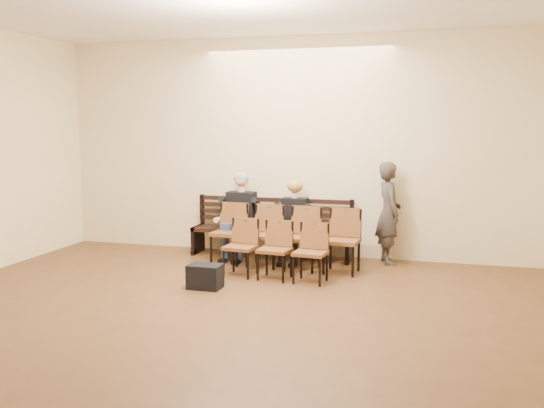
{
  "coord_description": "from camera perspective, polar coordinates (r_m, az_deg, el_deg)",
  "views": [
    {
      "loc": [
        2.27,
        -4.51,
        2.14
      ],
      "look_at": [
        -0.15,
        4.05,
        0.94
      ],
      "focal_mm": 40.0,
      "sensor_mm": 36.0,
      "label": 1
    }
  ],
  "objects": [
    {
      "name": "ground",
      "position": [
        5.49,
        -10.43,
        -15.45
      ],
      "size": [
        10.0,
        10.0,
        0.0
      ],
      "primitive_type": "plane",
      "color": "brown",
      "rests_on": "ground"
    },
    {
      "name": "room_walls",
      "position": [
        5.78,
        -7.54,
        11.51
      ],
      "size": [
        8.02,
        10.01,
        3.51
      ],
      "color": "#FAE4B3",
      "rests_on": "ground"
    },
    {
      "name": "bench",
      "position": [
        9.72,
        -0.1,
        -3.71
      ],
      "size": [
        2.6,
        0.9,
        0.45
      ],
      "primitive_type": "cube",
      "color": "black",
      "rests_on": "ground"
    },
    {
      "name": "seated_man",
      "position": [
        9.67,
        -3.09,
        -1.09
      ],
      "size": [
        0.56,
        0.77,
        1.34
      ],
      "primitive_type": null,
      "color": "black",
      "rests_on": "ground"
    },
    {
      "name": "seated_woman",
      "position": [
        9.44,
        2.0,
        -1.9
      ],
      "size": [
        0.49,
        0.68,
        1.15
      ],
      "primitive_type": null,
      "color": "black",
      "rests_on": "ground"
    },
    {
      "name": "laptop",
      "position": [
        9.57,
        -3.44,
        -1.88
      ],
      "size": [
        0.31,
        0.25,
        0.22
      ],
      "primitive_type": "cube",
      "rotation": [
        0.0,
        0.0,
        0.04
      ],
      "color": "#B6B6BA",
      "rests_on": "bench"
    },
    {
      "name": "water_bottle",
      "position": [
        9.14,
        2.6,
        -2.26
      ],
      "size": [
        0.09,
        0.09,
        0.23
      ],
      "primitive_type": "cylinder",
      "rotation": [
        0.0,
        0.0,
        0.25
      ],
      "color": "silver",
      "rests_on": "bench"
    },
    {
      "name": "bag",
      "position": [
        7.97,
        -6.32,
        -6.79
      ],
      "size": [
        0.43,
        0.29,
        0.32
      ],
      "primitive_type": "cube",
      "rotation": [
        0.0,
        0.0,
        -0.0
      ],
      "color": "black",
      "rests_on": "ground"
    },
    {
      "name": "passerby",
      "position": [
        9.38,
        10.93,
        -0.1
      ],
      "size": [
        0.64,
        0.77,
        1.8
      ],
      "primitive_type": "imported",
      "rotation": [
        0.0,
        0.0,
        1.95
      ],
      "color": "#37322D",
      "rests_on": "ground"
    },
    {
      "name": "chair_row_front",
      "position": [
        8.96,
        1.07,
        -3.14
      ],
      "size": [
        2.29,
        0.69,
        0.93
      ],
      "primitive_type": "cube",
      "rotation": [
        0.0,
        0.0,
        -0.08
      ],
      "color": "brown",
      "rests_on": "ground"
    },
    {
      "name": "chair_row_back",
      "position": [
        8.33,
        0.25,
        -4.37
      ],
      "size": [
        1.49,
        0.57,
        0.81
      ],
      "primitive_type": "cube",
      "rotation": [
        0.0,
        0.0,
        -0.09
      ],
      "color": "brown",
      "rests_on": "ground"
    }
  ]
}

